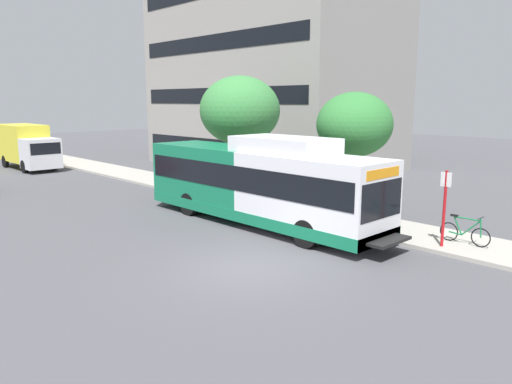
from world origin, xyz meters
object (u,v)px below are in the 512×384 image
Objects in this scene: street_tree_mid_block at (240,111)px; box_truck_background at (27,145)px; street_tree_near_stop at (354,125)px; transit_bus at (259,183)px; bicycle_parked at (465,232)px; bus_stop_sign_pole at (445,203)px.

box_truck_background is (-4.87, 18.38, -2.76)m from street_tree_mid_block.
street_tree_near_stop is 0.75× the size of box_truck_background.
transit_bus reaches higher than bicycle_parked.
street_tree_mid_block reaches higher than transit_bus.
transit_bus is at bearing 106.02° from bus_stop_sign_pole.
street_tree_near_stop reaches higher than box_truck_background.
street_tree_near_stop is (0.95, 5.37, 3.44)m from bicycle_parked.
transit_bus is at bearing -87.96° from box_truck_background.
bicycle_parked is (2.81, -7.29, -1.14)m from transit_bus.
transit_bus is at bearing -125.62° from street_tree_mid_block.
bicycle_parked is at bearing -83.31° from box_truck_background.
transit_bus reaches higher than bus_stop_sign_pole.
street_tree_mid_block reaches higher than bus_stop_sign_pole.
transit_bus is 23.99m from box_truck_background.
transit_bus is 1.75× the size of box_truck_background.
box_truck_background is (-0.85, 23.98, 0.04)m from transit_bus.
street_tree_near_stop reaches higher than bus_stop_sign_pole.
bicycle_parked is at bearing -25.65° from bus_stop_sign_pole.
bus_stop_sign_pole is at bearing -73.98° from transit_bus.
transit_bus is 4.71× the size of bus_stop_sign_pole.
box_truck_background is at bearing 95.24° from bus_stop_sign_pole.
street_tree_near_stop is 0.85× the size of street_tree_mid_block.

